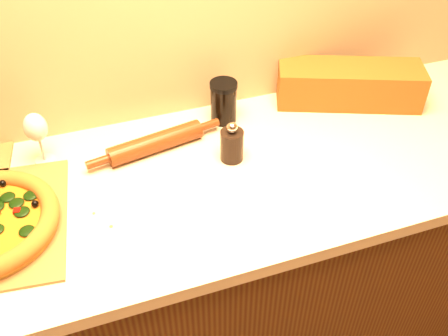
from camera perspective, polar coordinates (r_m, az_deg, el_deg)
cabinet at (r=1.72m, az=-2.66°, el=-12.90°), size 2.80×0.65×0.86m
countertop at (r=1.38m, az=-3.23°, el=-1.80°), size 2.84×0.68×0.04m
pepper_grinder at (r=1.39m, az=0.91°, el=2.73°), size 0.07×0.07×0.12m
rolling_pin at (r=1.45m, az=-7.82°, el=2.89°), size 0.41×0.11×0.06m
bread_bag at (r=1.68m, az=14.09°, el=9.26°), size 0.48×0.31×0.13m
wine_glass at (r=1.44m, az=-20.71°, el=4.23°), size 0.06×0.06×0.16m
dark_jar at (r=1.54m, az=-0.05°, el=7.59°), size 0.08×0.08×0.13m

